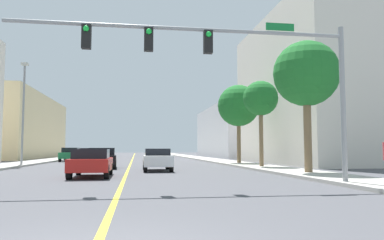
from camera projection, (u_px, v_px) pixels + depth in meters
name	position (u px, v px, depth m)	size (l,w,h in m)	color
ground	(132.00, 160.00, 45.91)	(192.00, 192.00, 0.00)	#47474C
sidewalk_left	(54.00, 160.00, 44.55)	(2.88, 168.00, 0.15)	#9E9B93
sidewalk_right	(206.00, 159.00, 47.29)	(2.88, 168.00, 0.15)	#B2ADA3
lane_marking_center	(132.00, 160.00, 45.92)	(0.16, 144.00, 0.01)	yellow
building_right_near	(317.00, 90.00, 36.17)	(10.46, 19.98, 14.12)	silver
building_right_far	(239.00, 132.00, 63.21)	(10.20, 25.75, 8.42)	silver
traffic_signal_mast	(230.00, 57.00, 13.49)	(12.33, 0.36, 5.91)	gray
street_lamp	(23.00, 108.00, 29.24)	(0.56, 0.28, 8.07)	gray
palm_near	(306.00, 75.00, 19.71)	(3.49, 3.49, 6.96)	brown
palm_mid	(261.00, 99.00, 26.26)	(2.47, 2.47, 6.04)	brown
palm_far	(238.00, 106.00, 32.93)	(3.69, 3.69, 6.90)	brown
car_green	(71.00, 154.00, 40.52)	(1.93, 4.59, 1.50)	#196638
car_red	(92.00, 162.00, 17.93)	(1.88, 4.08, 1.35)	red
car_white	(157.00, 159.00, 23.11)	(1.75, 4.18, 1.38)	white
car_silver	(84.00, 154.00, 48.03)	(1.98, 3.88, 1.47)	#BCBCC1
car_black	(102.00, 158.00, 25.91)	(2.12, 4.15, 1.43)	black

